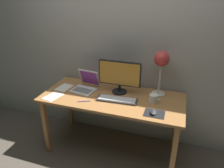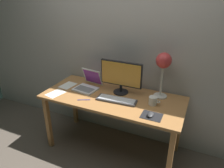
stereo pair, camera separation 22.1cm
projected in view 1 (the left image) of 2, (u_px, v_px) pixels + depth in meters
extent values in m
plane|color=brown|center=(112.00, 147.00, 2.72)|extent=(4.80, 4.80, 0.00)
cube|color=#A8A099|center=(123.00, 40.00, 2.52)|extent=(4.80, 0.06, 2.60)
cube|color=#A8703D|center=(112.00, 98.00, 2.42)|extent=(1.60, 0.70, 0.03)
cube|color=#A8703D|center=(46.00, 127.00, 2.53)|extent=(0.05, 0.05, 0.71)
cube|color=#A8703D|center=(174.00, 155.00, 2.11)|extent=(0.05, 0.05, 0.71)
cube|color=#A8703D|center=(70.00, 103.00, 3.03)|extent=(0.05, 0.05, 0.71)
cube|color=#A8703D|center=(177.00, 123.00, 2.61)|extent=(0.05, 0.05, 0.71)
cylinder|color=black|center=(119.00, 92.00, 2.50)|extent=(0.18, 0.18, 0.01)
cylinder|color=black|center=(119.00, 88.00, 2.48)|extent=(0.03, 0.03, 0.08)
cube|color=black|center=(120.00, 73.00, 2.41)|extent=(0.49, 0.03, 0.29)
cube|color=gold|center=(119.00, 74.00, 2.39)|extent=(0.47, 0.00, 0.26)
cube|color=#38383A|center=(117.00, 100.00, 2.32)|extent=(0.45, 0.17, 0.02)
cube|color=silver|center=(117.00, 99.00, 2.31)|extent=(0.41, 0.14, 0.01)
cube|color=silver|center=(83.00, 90.00, 2.53)|extent=(0.29, 0.25, 0.02)
cube|color=slate|center=(83.00, 90.00, 2.51)|extent=(0.24, 0.15, 0.00)
cube|color=silver|center=(89.00, 78.00, 2.60)|extent=(0.27, 0.12, 0.21)
cube|color=purple|center=(89.00, 78.00, 2.60)|extent=(0.24, 0.10, 0.18)
cylinder|color=beige|center=(158.00, 94.00, 2.46)|extent=(0.15, 0.15, 0.01)
cylinder|color=silver|center=(160.00, 78.00, 2.38)|extent=(0.02, 0.02, 0.38)
sphere|color=#BF3333|center=(162.00, 59.00, 2.28)|extent=(0.17, 0.17, 0.17)
sphere|color=#FFEAB2|center=(161.00, 63.00, 2.29)|extent=(0.06, 0.06, 0.06)
cube|color=black|center=(154.00, 113.00, 2.08)|extent=(0.20, 0.16, 0.00)
ellipsoid|color=#38383A|center=(153.00, 112.00, 2.07)|extent=(0.06, 0.10, 0.03)
cylinder|color=white|center=(153.00, 99.00, 2.27)|extent=(0.09, 0.09, 0.09)
torus|color=white|center=(158.00, 99.00, 2.25)|extent=(0.05, 0.05, 0.01)
cube|color=white|center=(53.00, 96.00, 2.41)|extent=(0.19, 0.24, 0.00)
cube|color=white|center=(64.00, 87.00, 2.62)|extent=(0.17, 0.22, 0.00)
cylinder|color=#2633A5|center=(84.00, 101.00, 2.30)|extent=(0.13, 0.07, 0.01)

